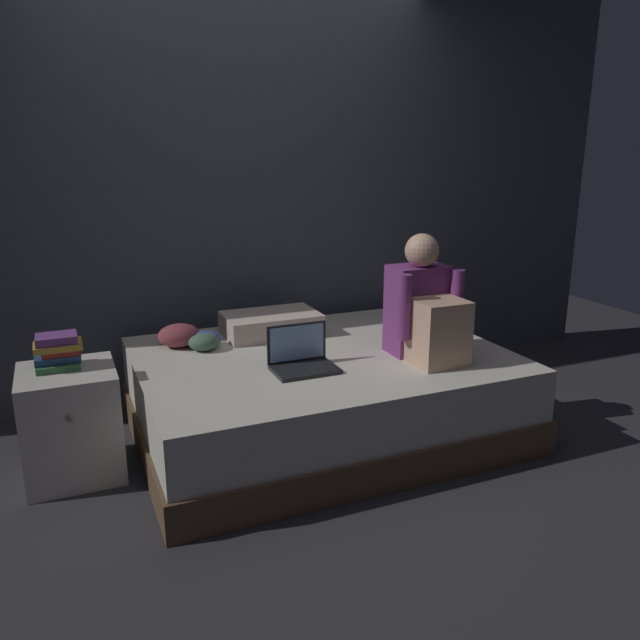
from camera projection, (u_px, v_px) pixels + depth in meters
name	position (u px, v px, depth m)	size (l,w,h in m)	color
ground_plane	(309.00, 460.00, 3.20)	(8.00, 8.00, 0.00)	#2D2D33
wall_back	(236.00, 180.00, 3.90)	(5.60, 0.10, 2.70)	#424751
bed	(322.00, 393.00, 3.48)	(2.00, 1.50, 0.46)	brown
nightstand	(72.00, 423.00, 3.01)	(0.44, 0.46, 0.54)	beige
person_sitting	(425.00, 311.00, 3.31)	(0.39, 0.44, 0.66)	#75337A
laptop	(302.00, 358.00, 3.17)	(0.32, 0.23, 0.22)	black
pillow	(271.00, 324.00, 3.75)	(0.56, 0.36, 0.13)	beige
book_stack	(58.00, 352.00, 2.94)	(0.22, 0.16, 0.17)	#387042
clothes_pile	(190.00, 338.00, 3.51)	(0.34, 0.30, 0.13)	#4C6B56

